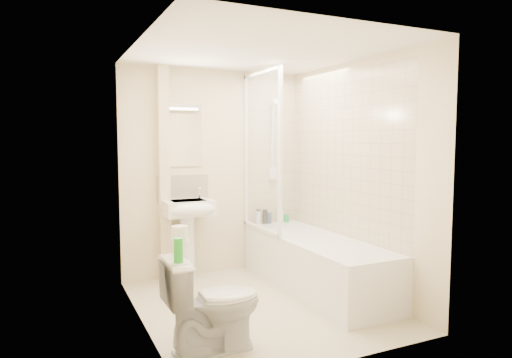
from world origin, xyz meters
name	(u,v)px	position (x,y,z in m)	size (l,w,h in m)	color
floor	(260,305)	(0.00, 0.00, 0.00)	(2.50, 2.50, 0.00)	beige
wall_back	(215,172)	(0.00, 1.25, 1.20)	(2.20, 0.02, 2.40)	beige
wall_left	(141,186)	(-1.10, 0.00, 1.20)	(0.02, 2.50, 2.40)	beige
wall_right	(355,177)	(1.10, 0.00, 1.20)	(0.02, 2.50, 2.40)	beige
ceiling	(260,50)	(0.00, 0.00, 2.40)	(2.20, 2.50, 0.02)	white
tile_back	(271,153)	(0.75, 1.24, 1.42)	(0.70, 0.01, 1.75)	beige
tile_right	(343,155)	(1.09, 0.20, 1.42)	(0.01, 2.10, 1.75)	beige
pipe_boxing	(164,174)	(-0.62, 1.19, 1.20)	(0.12, 0.12, 2.40)	beige
splashback	(183,188)	(-0.39, 1.24, 1.03)	(0.60, 0.01, 0.30)	beige
mirror	(182,140)	(-0.39, 1.24, 1.58)	(0.46, 0.01, 0.60)	white
strip_light	(182,107)	(-0.39, 1.22, 1.95)	(0.42, 0.07, 0.07)	silver
bathtub	(315,262)	(0.75, 0.20, 0.29)	(0.70, 2.10, 0.55)	white
shower_screen	(261,152)	(0.40, 0.80, 1.45)	(0.04, 0.92, 1.80)	white
shower_fixture	(273,143)	(0.75, 1.19, 1.55)	(0.10, 0.16, 0.99)	white
pedestal_sink	(189,217)	(-0.39, 1.01, 0.73)	(0.54, 0.49, 1.04)	white
bottle_black_a	(258,217)	(0.53, 1.16, 0.64)	(0.06, 0.06, 0.18)	black
bottle_white_a	(258,218)	(0.53, 1.16, 0.63)	(0.06, 0.06, 0.17)	silver
bottle_black_b	(265,217)	(0.62, 1.16, 0.64)	(0.06, 0.06, 0.17)	black
bottle_blue	(269,218)	(0.68, 1.16, 0.62)	(0.05, 0.05, 0.13)	navy
bottle_cream	(279,216)	(0.82, 1.16, 0.63)	(0.05, 0.05, 0.16)	beige
bottle_white_b	(282,216)	(0.86, 1.16, 0.63)	(0.06, 0.06, 0.16)	silver
bottle_green	(286,218)	(0.92, 1.16, 0.60)	(0.07, 0.07, 0.10)	green
toilet	(213,303)	(-0.72, -0.70, 0.37)	(0.73, 0.42, 0.74)	white
toilet_roll_lower	(181,247)	(-0.93, -0.59, 0.79)	(0.12, 0.12, 0.11)	white
toilet_roll_upper	(180,233)	(-0.94, -0.59, 0.90)	(0.12, 0.12, 0.10)	white
green_bottle	(178,250)	(-1.01, -0.80, 0.83)	(0.06, 0.06, 0.17)	green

